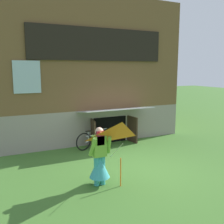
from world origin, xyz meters
The scene contains 5 objects.
ground_plane centered at (0.00, 0.00, 0.00)m, with size 60.00×60.00×0.00m, color #3D6B28.
log_house centered at (0.00, 5.73, 2.87)m, with size 7.56×6.57×5.73m.
person centered at (-1.46, -0.46, 0.63)m, with size 0.60×0.52×1.51m.
kite centered at (-1.13, -1.06, 1.27)m, with size 1.07×1.12×1.59m.
bicycle_silver centered at (-0.44, 2.56, 0.35)m, with size 1.50×0.48×0.71m.
Camera 1 is at (-3.89, -6.28, 2.94)m, focal length 41.71 mm.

